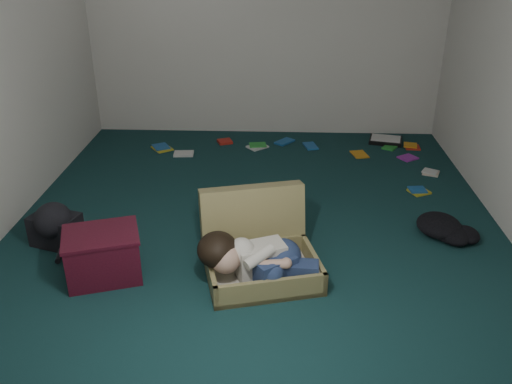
{
  "coord_description": "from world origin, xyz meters",
  "views": [
    {
      "loc": [
        0.17,
        -3.96,
        2.2
      ],
      "look_at": [
        0.0,
        -0.15,
        0.35
      ],
      "focal_mm": 38.0,
      "sensor_mm": 36.0,
      "label": 1
    }
  ],
  "objects": [
    {
      "name": "wall_front",
      "position": [
        0.0,
        -2.25,
        1.3
      ],
      "size": [
        4.5,
        0.0,
        4.5
      ],
      "primitive_type": "plane",
      "rotation": [
        -1.57,
        0.0,
        0.0
      ],
      "color": "white",
      "rests_on": "ground"
    },
    {
      "name": "clothing_pile",
      "position": [
        1.53,
        -0.17,
        0.07
      ],
      "size": [
        0.42,
        0.35,
        0.13
      ],
      "primitive_type": null,
      "rotation": [
        0.0,
        0.0,
        -0.03
      ],
      "color": "black",
      "rests_on": "floor"
    },
    {
      "name": "book_scatter",
      "position": [
        0.6,
        1.55,
        0.01
      ],
      "size": [
        3.0,
        1.48,
        0.02
      ],
      "color": "gold",
      "rests_on": "floor"
    },
    {
      "name": "wall_back",
      "position": [
        0.0,
        2.25,
        1.3
      ],
      "size": [
        4.5,
        0.0,
        4.5
      ],
      "primitive_type": "plane",
      "rotation": [
        1.57,
        0.0,
        0.0
      ],
      "color": "white",
      "rests_on": "ground"
    },
    {
      "name": "person",
      "position": [
        0.04,
        -0.88,
        0.21
      ],
      "size": [
        0.85,
        0.42,
        0.35
      ],
      "rotation": [
        0.0,
        0.0,
        0.25
      ],
      "color": "silver",
      "rests_on": "suitcase"
    },
    {
      "name": "suitcase",
      "position": [
        0.04,
        -0.69,
        0.17
      ],
      "size": [
        0.92,
        0.9,
        0.56
      ],
      "rotation": [
        0.0,
        0.0,
        0.25
      ],
      "color": "olive",
      "rests_on": "floor"
    },
    {
      "name": "backpack",
      "position": [
        -1.53,
        -0.41,
        0.13
      ],
      "size": [
        0.53,
        0.47,
        0.26
      ],
      "primitive_type": null,
      "rotation": [
        0.0,
        0.0,
        -0.31
      ],
      "color": "black",
      "rests_on": "floor"
    },
    {
      "name": "floor",
      "position": [
        0.0,
        0.0,
        0.0
      ],
      "size": [
        4.5,
        4.5,
        0.0
      ],
      "primitive_type": "plane",
      "color": "#113133",
      "rests_on": "ground"
    },
    {
      "name": "paper_tray",
      "position": [
        1.4,
        1.95,
        0.03
      ],
      "size": [
        0.41,
        0.35,
        0.05
      ],
      "rotation": [
        0.0,
        0.0,
        -0.22
      ],
      "color": "black",
      "rests_on": "floor"
    },
    {
      "name": "maroon_bin",
      "position": [
        -1.03,
        -0.83,
        0.18
      ],
      "size": [
        0.6,
        0.54,
        0.35
      ],
      "rotation": [
        0.0,
        0.0,
        0.32
      ],
      "color": "#420D1B",
      "rests_on": "floor"
    }
  ]
}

